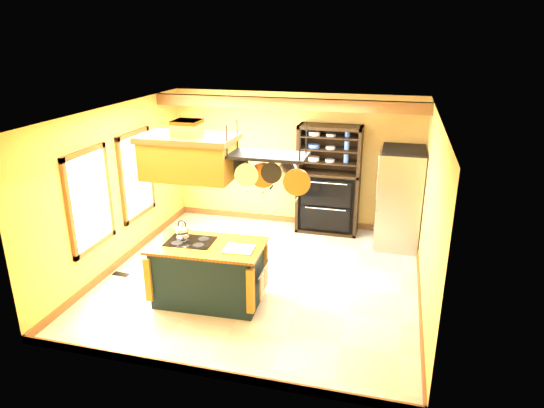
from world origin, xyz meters
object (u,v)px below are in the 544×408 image
at_px(kitchen_island, 208,272).
at_px(range_hood, 189,155).
at_px(refrigerator, 399,200).
at_px(hutch, 328,191).
at_px(pot_rack, 268,165).

distance_m(kitchen_island, range_hood, 1.77).
relative_size(refrigerator, hutch, 0.85).
height_order(refrigerator, hutch, hutch).
height_order(range_hood, hutch, range_hood).
bearing_deg(kitchen_island, hutch, 65.43).
bearing_deg(kitchen_island, range_hood, 177.96).
bearing_deg(pot_rack, kitchen_island, 179.95).
bearing_deg(refrigerator, hutch, 164.81).
bearing_deg(kitchen_island, pot_rack, -2.31).
relative_size(range_hood, refrigerator, 0.72).
height_order(kitchen_island, range_hood, range_hood).
bearing_deg(range_hood, hutch, 64.69).
relative_size(range_hood, pot_rack, 1.12).
xyz_separation_m(pot_rack, hutch, (0.38, 3.16, -1.32)).
xyz_separation_m(kitchen_island, hutch, (1.30, 3.16, 0.37)).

